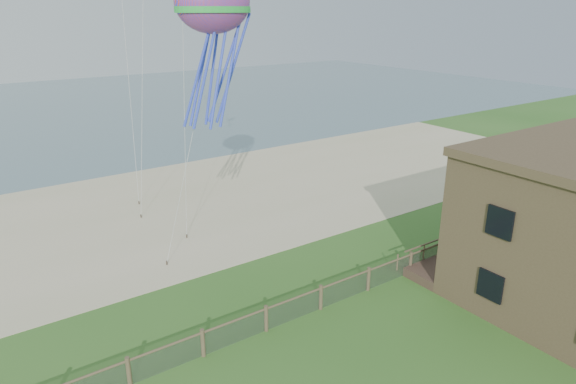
# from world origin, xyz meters

# --- Properties ---
(ground) EXTENTS (160.00, 160.00, 0.00)m
(ground) POSITION_xyz_m (0.00, 0.00, 0.00)
(ground) COLOR #326322
(ground) RESTS_ON ground
(sand_beach) EXTENTS (72.00, 20.00, 0.02)m
(sand_beach) POSITION_xyz_m (0.00, 22.00, 0.00)
(sand_beach) COLOR #C2B88C
(sand_beach) RESTS_ON ground
(ocean) EXTENTS (160.00, 68.00, 0.02)m
(ocean) POSITION_xyz_m (0.00, 66.00, 0.00)
(ocean) COLOR slate
(ocean) RESTS_ON ground
(chainlink_fence) EXTENTS (36.20, 0.20, 1.25)m
(chainlink_fence) POSITION_xyz_m (0.00, 6.00, 0.55)
(chainlink_fence) COLOR #4F3E2C
(chainlink_fence) RESTS_ON ground
(motel_deck) EXTENTS (15.00, 2.00, 0.50)m
(motel_deck) POSITION_xyz_m (13.00, 5.00, 0.25)
(motel_deck) COLOR #4F3A2D
(motel_deck) RESTS_ON ground
(picnic_table) EXTENTS (1.70, 1.39, 0.65)m
(picnic_table) POSITION_xyz_m (8.47, 5.00, 0.32)
(picnic_table) COLOR #4F3A2D
(picnic_table) RESTS_ON ground
(octopus_kite) EXTENTS (3.86, 2.99, 7.26)m
(octopus_kite) POSITION_xyz_m (-2.17, 11.25, 11.62)
(octopus_kite) COLOR #EE4025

